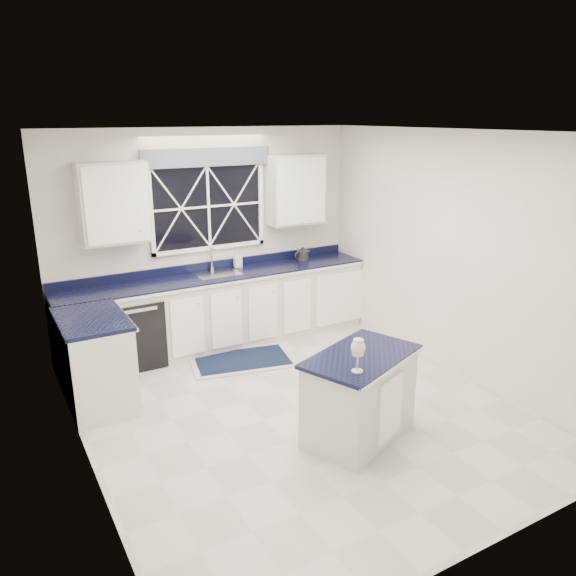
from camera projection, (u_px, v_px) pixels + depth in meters
ground at (299, 410)px, 5.64m from camera, size 4.50×4.50×0.00m
back_wall at (208, 238)px, 7.10m from camera, size 4.00×0.10×2.70m
base_cabinets at (200, 320)px, 6.83m from camera, size 3.99×1.60×0.90m
countertop at (219, 276)px, 6.98m from camera, size 3.98×0.64×0.04m
dishwasher at (134, 330)px, 6.61m from camera, size 0.60×0.58×0.82m
window at (208, 200)px, 6.92m from camera, size 1.65×0.09×1.26m
upper_cabinets at (212, 196)px, 6.80m from camera, size 3.10×0.34×0.90m
faucet at (212, 259)px, 7.09m from camera, size 0.05×0.20×0.30m
island at (360, 396)px, 5.08m from camera, size 1.25×1.01×0.81m
rug at (242, 360)px, 6.76m from camera, size 1.35×0.98×0.02m
kettle at (303, 254)px, 7.65m from camera, size 0.26×0.17×0.18m
wine_glass at (358, 349)px, 4.57m from camera, size 0.12×0.12×0.29m
soap_bottle at (238, 259)px, 7.28m from camera, size 0.11×0.11×0.21m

